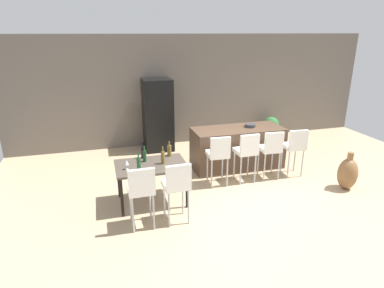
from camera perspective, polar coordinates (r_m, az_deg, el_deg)
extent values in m
plane|color=tan|center=(6.70, 8.68, -7.26)|extent=(10.00, 10.00, 0.00)
cube|color=#665B51|center=(9.03, 0.95, 9.52)|extent=(10.00, 0.12, 2.90)
cube|color=#4C3828|center=(7.44, 7.93, -0.66)|extent=(2.03, 0.81, 0.92)
cube|color=white|center=(6.47, 4.49, -1.78)|extent=(0.42, 0.42, 0.08)
cube|color=white|center=(6.25, 5.00, -0.43)|extent=(0.40, 0.08, 0.36)
cylinder|color=#B2B2B7|center=(6.70, 2.70, -4.17)|extent=(0.03, 0.03, 0.61)
cylinder|color=#B2B2B7|center=(6.79, 5.32, -3.92)|extent=(0.03, 0.03, 0.61)
cylinder|color=#B2B2B7|center=(6.42, 3.46, -5.26)|extent=(0.03, 0.03, 0.61)
cylinder|color=#B2B2B7|center=(6.51, 6.17, -4.99)|extent=(0.03, 0.03, 0.61)
cube|color=white|center=(6.70, 9.32, -1.25)|extent=(0.41, 0.41, 0.08)
cube|color=white|center=(6.48, 10.08, 0.08)|extent=(0.40, 0.07, 0.36)
cylinder|color=#B2B2B7|center=(6.89, 7.39, -3.64)|extent=(0.03, 0.03, 0.61)
cylinder|color=#B2B2B7|center=(7.02, 9.77, -3.32)|extent=(0.03, 0.03, 0.61)
cylinder|color=#B2B2B7|center=(6.63, 8.52, -4.66)|extent=(0.03, 0.03, 0.61)
cylinder|color=#B2B2B7|center=(6.76, 10.98, -4.30)|extent=(0.03, 0.03, 0.61)
cube|color=white|center=(6.94, 13.42, -0.80)|extent=(0.42, 0.42, 0.08)
cube|color=white|center=(6.73, 14.18, 0.49)|extent=(0.40, 0.08, 0.36)
cylinder|color=#B2B2B7|center=(7.13, 11.50, -3.08)|extent=(0.03, 0.03, 0.61)
cylinder|color=#B2B2B7|center=(7.26, 13.82, -2.84)|extent=(0.03, 0.03, 0.61)
cylinder|color=#B2B2B7|center=(6.86, 12.57, -4.05)|extent=(0.03, 0.03, 0.61)
cylinder|color=#B2B2B7|center=(7.00, 14.95, -3.79)|extent=(0.03, 0.03, 0.61)
cube|color=white|center=(7.22, 17.30, -0.37)|extent=(0.43, 0.43, 0.08)
cube|color=white|center=(7.02, 18.13, 0.88)|extent=(0.40, 0.09, 0.36)
cylinder|color=#B2B2B7|center=(7.40, 15.37, -2.57)|extent=(0.03, 0.03, 0.61)
cylinder|color=#B2B2B7|center=(7.55, 17.54, -2.36)|extent=(0.03, 0.03, 0.61)
cylinder|color=#B2B2B7|center=(7.14, 16.51, -3.49)|extent=(0.03, 0.03, 0.61)
cylinder|color=#B2B2B7|center=(7.29, 18.74, -3.24)|extent=(0.03, 0.03, 0.61)
cube|color=#4C4238|center=(5.78, -7.19, -3.75)|extent=(1.24, 0.83, 0.04)
cylinder|color=black|center=(6.21, -12.70, -6.16)|extent=(0.05, 0.05, 0.70)
cylinder|color=black|center=(6.34, -2.57, -5.11)|extent=(0.05, 0.05, 0.70)
cylinder|color=black|center=(5.57, -12.18, -9.18)|extent=(0.05, 0.05, 0.70)
cylinder|color=black|center=(5.72, -0.88, -7.92)|extent=(0.05, 0.05, 0.70)
cube|color=white|center=(5.13, -8.95, -7.76)|extent=(0.40, 0.40, 0.08)
cube|color=white|center=(4.89, -8.80, -6.33)|extent=(0.40, 0.06, 0.36)
cylinder|color=#B2B2B7|center=(5.42, -10.71, -10.46)|extent=(0.03, 0.03, 0.61)
cylinder|color=#B2B2B7|center=(5.45, -7.32, -10.08)|extent=(0.03, 0.03, 0.61)
cylinder|color=#B2B2B7|center=(5.15, -10.30, -12.17)|extent=(0.03, 0.03, 0.61)
cylinder|color=#B2B2B7|center=(5.18, -6.71, -11.75)|extent=(0.03, 0.03, 0.61)
cube|color=white|center=(5.22, -2.85, -7.08)|extent=(0.42, 0.42, 0.08)
cube|color=white|center=(4.97, -2.36, -5.63)|extent=(0.40, 0.08, 0.36)
cylinder|color=#B2B2B7|center=(5.48, -4.88, -9.83)|extent=(0.03, 0.03, 0.61)
cylinder|color=#B2B2B7|center=(5.55, -1.62, -9.36)|extent=(0.03, 0.03, 0.61)
cylinder|color=#B2B2B7|center=(5.21, -4.03, -11.46)|extent=(0.03, 0.03, 0.61)
cylinder|color=#B2B2B7|center=(5.28, -0.61, -10.94)|extent=(0.03, 0.03, 0.61)
cylinder|color=#194723|center=(5.44, -9.28, -3.69)|extent=(0.07, 0.07, 0.25)
cylinder|color=#194723|center=(5.38, -9.38, -1.98)|extent=(0.02, 0.02, 0.10)
cylinder|color=#194723|center=(5.88, -8.30, -2.12)|extent=(0.06, 0.06, 0.20)
cylinder|color=#194723|center=(5.83, -8.37, -0.80)|extent=(0.02, 0.02, 0.09)
cylinder|color=brown|center=(5.75, -5.11, -2.40)|extent=(0.07, 0.07, 0.22)
cylinder|color=brown|center=(5.69, -5.16, -0.90)|extent=(0.02, 0.02, 0.09)
cylinder|color=brown|center=(6.10, -3.99, -1.17)|extent=(0.08, 0.08, 0.21)
cylinder|color=brown|center=(6.05, -4.02, 0.10)|extent=(0.03, 0.03, 0.08)
cylinder|color=black|center=(6.05, -8.61, -1.48)|extent=(0.06, 0.06, 0.21)
cylinder|color=black|center=(6.00, -8.69, -0.12)|extent=(0.02, 0.02, 0.09)
cylinder|color=silver|center=(5.64, -11.30, -4.35)|extent=(0.06, 0.06, 0.00)
cylinder|color=silver|center=(5.62, -11.33, -3.96)|extent=(0.01, 0.01, 0.08)
cone|color=silver|center=(5.59, -11.39, -3.16)|extent=(0.07, 0.07, 0.09)
cube|color=black|center=(8.44, -6.01, 5.07)|extent=(0.72, 0.68, 1.84)
cylinder|color=#333338|center=(7.43, 10.14, 3.21)|extent=(0.23, 0.23, 0.07)
ellipsoid|color=brown|center=(7.08, 25.56, -4.72)|extent=(0.38, 0.38, 0.63)
cylinder|color=brown|center=(6.96, 25.99, -1.92)|extent=(0.11, 0.11, 0.15)
cylinder|color=#996B4C|center=(9.75, 13.54, 1.61)|extent=(0.24, 0.24, 0.22)
sphere|color=#2D6B33|center=(9.67, 13.68, 3.34)|extent=(0.44, 0.44, 0.44)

